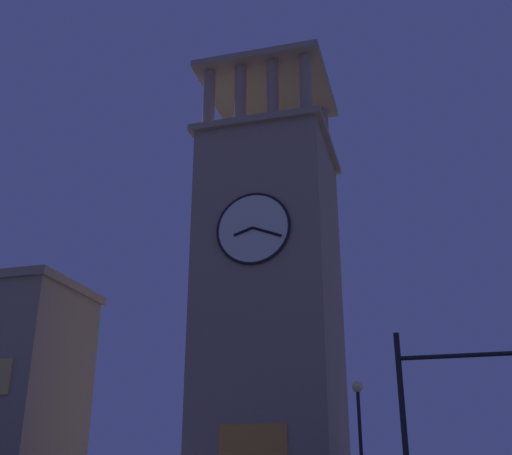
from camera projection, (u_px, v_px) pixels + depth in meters
The scene contains 3 objects.
clocktower at pixel (271, 302), 34.85m from camera, with size 7.58×7.82×27.24m.
traffic_signal_near at pixel (456, 401), 16.47m from camera, with size 4.12×0.41×5.36m.
street_lamp at pixel (360, 423), 24.26m from camera, with size 0.44×0.44×5.20m.
Camera 1 is at (-8.65, 30.38, 1.57)m, focal length 44.51 mm.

